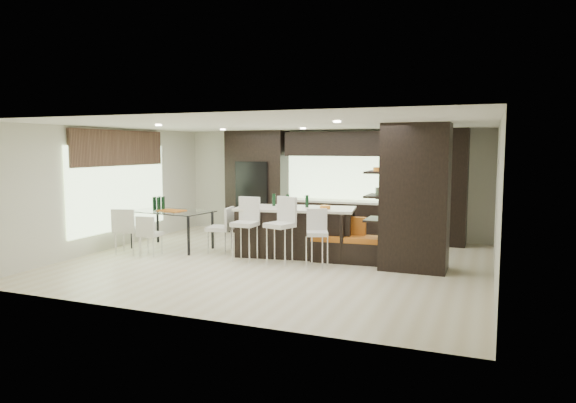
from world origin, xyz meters
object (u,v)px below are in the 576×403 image
at_px(chair_far, 128,233).
at_px(stool_mid, 280,237).
at_px(dining_table, 172,230).
at_px(chair_end, 220,232).
at_px(stool_right, 317,244).
at_px(bench, 346,249).
at_px(floor_vase, 403,234).
at_px(chair_near, 150,237).
at_px(kitchen_island, 295,231).
at_px(stool_left, 245,235).

bearing_deg(chair_far, stool_mid, -9.95).
height_order(dining_table, chair_end, chair_end).
bearing_deg(stool_mid, stool_right, 21.87).
xyz_separation_m(bench, chair_end, (-2.79, -0.11, 0.19)).
height_order(stool_mid, floor_vase, floor_vase).
bearing_deg(chair_near, chair_end, 28.19).
height_order(stool_right, dining_table, stool_right).
height_order(chair_near, chair_end, chair_end).
xyz_separation_m(stool_right, chair_near, (-3.60, -0.28, -0.05)).
bearing_deg(bench, chair_near, -171.54).
height_order(stool_mid, chair_far, stool_mid).
height_order(kitchen_island, floor_vase, floor_vase).
bearing_deg(stool_mid, kitchen_island, 109.04).
bearing_deg(dining_table, chair_far, -117.35).
bearing_deg(kitchen_island, bench, -19.18).
relative_size(kitchen_island, stool_mid, 2.32).
relative_size(floor_vase, chair_near, 1.44).
relative_size(stool_left, bench, 0.76).
xyz_separation_m(stool_mid, floor_vase, (2.18, 1.09, 0.03)).
relative_size(chair_near, chair_end, 0.85).
height_order(stool_mid, chair_end, stool_mid).
relative_size(stool_right, dining_table, 0.50).
relative_size(chair_far, chair_end, 0.99).
xyz_separation_m(stool_left, dining_table, (-2.09, 0.54, -0.09)).
bearing_deg(stool_right, chair_end, 147.02).
bearing_deg(stool_left, kitchen_island, 49.24).
distance_m(stool_mid, dining_table, 2.90).
bearing_deg(chair_end, stool_left, -130.38).
bearing_deg(bench, kitchen_island, 166.07).
bearing_deg(chair_near, dining_table, 85.14).
bearing_deg(stool_left, floor_vase, 20.95).
height_order(stool_left, floor_vase, floor_vase).
height_order(bench, floor_vase, floor_vase).
height_order(bench, dining_table, dining_table).
xyz_separation_m(stool_mid, chair_end, (-1.63, 0.55, -0.07)).
xyz_separation_m(stool_right, chair_far, (-4.15, -0.31, 0.01)).
distance_m(floor_vase, chair_far, 5.75).
height_order(bench, chair_near, chair_near).
bearing_deg(kitchen_island, chair_end, -178.75).
bearing_deg(stool_right, chair_far, 163.44).
bearing_deg(stool_right, stool_mid, 161.98).
height_order(floor_vase, dining_table, floor_vase).
xyz_separation_m(stool_mid, bench, (1.15, 0.66, -0.27)).
height_order(stool_right, floor_vase, floor_vase).
bearing_deg(chair_end, kitchen_island, -87.90).
height_order(stool_left, chair_far, stool_left).
bearing_deg(kitchen_island, stool_right, -57.07).
xyz_separation_m(chair_near, chair_end, (1.21, 0.79, 0.07)).
height_order(stool_mid, bench, stool_mid).
xyz_separation_m(stool_right, chair_end, (-2.38, 0.51, 0.01)).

